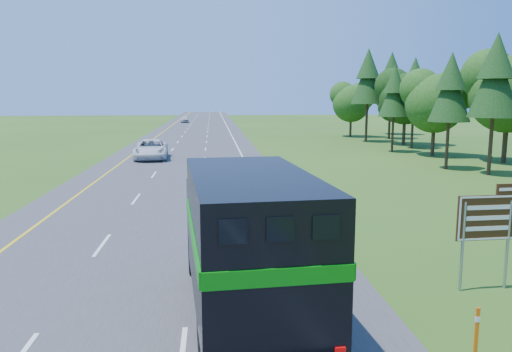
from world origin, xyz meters
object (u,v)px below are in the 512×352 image
at_px(far_car, 185,119).
at_px(exit_sign, 488,222).
at_px(white_suv, 151,149).
at_px(horse_truck, 246,240).

height_order(far_car, exit_sign, exit_sign).
distance_m(white_suv, exit_sign, 36.28).
height_order(white_suv, far_car, white_suv).
height_order(horse_truck, exit_sign, horse_truck).
relative_size(horse_truck, far_car, 2.13).
height_order(white_suv, exit_sign, exit_sign).
relative_size(far_car, exit_sign, 1.32).
relative_size(horse_truck, exit_sign, 2.81).
relative_size(white_suv, exit_sign, 1.98).
distance_m(far_car, exit_sign, 100.04).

